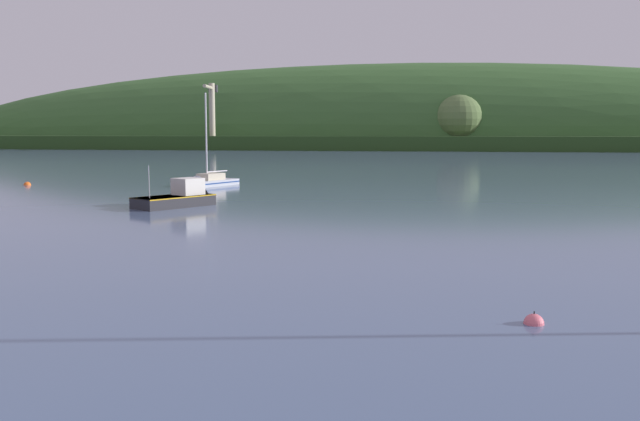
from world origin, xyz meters
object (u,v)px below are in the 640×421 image
at_px(dockside_crane, 212,118).
at_px(fishing_boat_moored, 182,200).
at_px(sailboat_midwater_white, 207,185).
at_px(mooring_buoy_foreground, 534,324).
at_px(mooring_buoy_off_fishing_boat, 27,185).

bearing_deg(dockside_crane, fishing_boat_moored, 10.36).
height_order(dockside_crane, fishing_boat_moored, dockside_crane).
height_order(sailboat_midwater_white, fishing_boat_moored, sailboat_midwater_white).
xyz_separation_m(dockside_crane, fishing_boat_moored, (50.33, -153.99, -9.57)).
bearing_deg(mooring_buoy_foreground, fishing_boat_moored, 127.98).
distance_m(sailboat_midwater_white, mooring_buoy_foreground, 55.09).
bearing_deg(mooring_buoy_off_fishing_boat, dockside_crane, 100.75).
relative_size(dockside_crane, fishing_boat_moored, 2.92).
height_order(dockside_crane, sailboat_midwater_white, dockside_crane).
bearing_deg(mooring_buoy_foreground, mooring_buoy_off_fishing_boat, 135.72).
relative_size(dockside_crane, mooring_buoy_foreground, 29.47).
xyz_separation_m(dockside_crane, sailboat_midwater_white, (45.79, -135.28, -9.85)).
bearing_deg(mooring_buoy_off_fishing_boat, mooring_buoy_foreground, -44.28).
relative_size(sailboat_midwater_white, fishing_boat_moored, 1.56).
bearing_deg(dockside_crane, mooring_buoy_foreground, 14.02).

